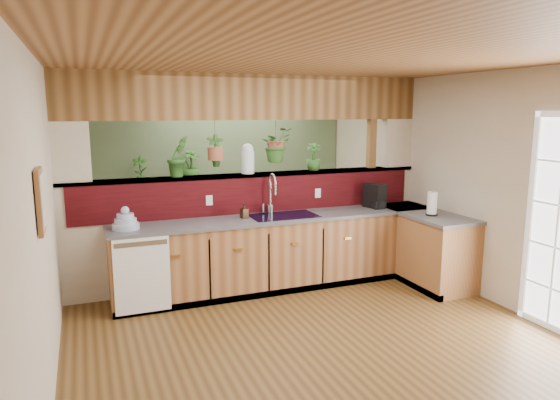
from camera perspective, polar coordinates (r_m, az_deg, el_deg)
name	(u,v)px	position (r m, az deg, el deg)	size (l,w,h in m)	color
ground	(296,319)	(5.41, 1.82, -13.39)	(4.60, 7.00, 0.01)	#533919
ceiling	(297,65)	(4.98, 2.00, 15.20)	(4.60, 7.00, 0.01)	brown
wall_back	(212,164)	(8.33, -7.77, 4.14)	(4.60, 0.02, 2.60)	beige
wall_left	(46,215)	(4.64, -25.15, -1.52)	(0.02, 7.00, 2.60)	beige
wall_right	(476,185)	(6.31, 21.45, 1.60)	(0.02, 7.00, 2.60)	beige
pass_through_partition	(256,189)	(6.30, -2.75, 1.29)	(4.60, 0.21, 2.60)	beige
pass_through_ledge	(254,175)	(6.27, -3.02, 2.90)	(4.60, 0.21, 0.04)	brown
header_beam	(253,97)	(6.22, -3.11, 11.65)	(4.60, 0.15, 0.55)	brown
sage_backwall	(212,164)	(8.31, -7.73, 4.12)	(4.55, 0.02, 2.55)	#5C744F
countertop	(330,249)	(6.34, 5.68, -5.56)	(4.14, 1.52, 0.90)	brown
dishwasher	(142,275)	(5.51, -15.46, -8.27)	(0.58, 0.03, 0.82)	white
navy_sink	(283,222)	(6.11, 0.38, -2.52)	(0.82, 0.50, 0.18)	black
framed_print	(41,201)	(3.81, -25.68, -0.10)	(0.04, 0.35, 0.45)	brown
faucet	(271,192)	(6.14, -0.99, 0.91)	(0.23, 0.22, 0.51)	#B7B7B2
dish_stack	(126,222)	(5.64, -17.23, -2.42)	(0.29, 0.29, 0.25)	#A0B0CE
soap_dispenser	(244,211)	(5.95, -4.11, -1.26)	(0.08, 0.08, 0.17)	#362113
coffee_maker	(375,197)	(6.68, 10.81, 0.37)	(0.17, 0.29, 0.32)	black
paper_towel	(432,204)	(6.36, 16.99, -0.44)	(0.14, 0.14, 0.31)	black
glass_jar	(248,159)	(6.23, -3.72, 4.75)	(0.17, 0.17, 0.37)	silver
ledge_plant_left	(178,156)	(6.01, -11.58, 4.90)	(0.27, 0.21, 0.48)	#28571E
ledge_plant_right	(314,157)	(6.56, 3.87, 4.95)	(0.20, 0.20, 0.36)	#28571E
hanging_plant_a	(215,140)	(6.09, -7.43, 6.81)	(0.24, 0.19, 0.52)	brown
hanging_plant_b	(276,130)	(6.33, -0.49, 8.03)	(0.48, 0.44, 0.56)	brown
shelving_console	(176,217)	(8.08, -11.77, -1.92)	(1.67, 0.44, 1.11)	black
shelf_plant_a	(140,170)	(7.89, -15.70, 3.32)	(0.23, 0.16, 0.43)	#28571E
shelf_plant_b	(191,165)	(8.00, -10.16, 3.92)	(0.29, 0.29, 0.52)	#28571E
floor_plant	(277,233)	(7.53, -0.40, -3.83)	(0.61, 0.53, 0.68)	#28571E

